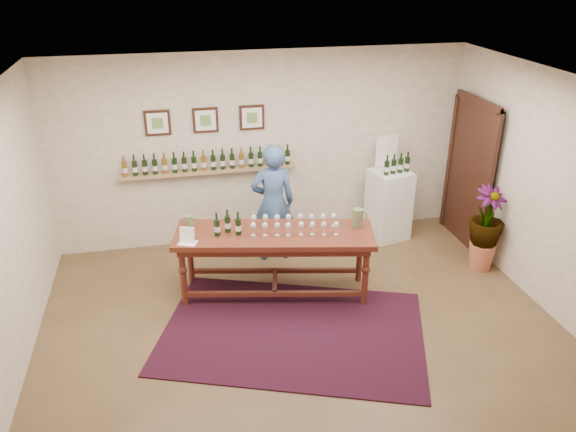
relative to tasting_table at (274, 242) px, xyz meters
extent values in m
plane|color=#503B23|center=(0.16, -0.86, -0.74)|extent=(6.00, 6.00, 0.00)
plane|color=#EEDFCA|center=(0.16, 1.64, 0.66)|extent=(6.00, 0.00, 6.00)
plane|color=#EEDFCA|center=(0.16, -3.36, 0.66)|extent=(6.00, 0.00, 6.00)
plane|color=#EEDFCA|center=(3.16, -0.86, 0.66)|extent=(0.00, 5.00, 5.00)
plane|color=white|center=(0.16, -0.86, 2.06)|extent=(6.00, 6.00, 0.00)
cube|color=#A17C57|center=(-0.64, 1.55, 0.41)|extent=(2.50, 0.16, 0.04)
cube|color=black|center=(3.10, 0.84, 0.31)|extent=(0.10, 1.00, 2.10)
cube|color=black|center=(3.05, 0.84, 0.31)|extent=(0.04, 1.12, 2.22)
cube|color=black|center=(-1.29, 1.61, 1.14)|extent=(0.35, 0.03, 0.35)
cube|color=white|center=(-1.29, 1.59, 1.14)|extent=(0.28, 0.01, 0.28)
cube|color=#669148|center=(-1.29, 1.59, 1.14)|extent=(0.15, 0.00, 0.15)
cube|color=black|center=(-0.64, 1.61, 1.14)|extent=(0.35, 0.03, 0.35)
cube|color=white|center=(-0.64, 1.59, 1.14)|extent=(0.28, 0.01, 0.28)
cube|color=#669148|center=(-0.64, 1.59, 1.14)|extent=(0.15, 0.00, 0.15)
cube|color=black|center=(0.01, 1.61, 1.14)|extent=(0.35, 0.03, 0.35)
cube|color=white|center=(0.01, 1.59, 1.14)|extent=(0.28, 0.01, 0.28)
cube|color=#669148|center=(0.01, 1.59, 1.14)|extent=(0.15, 0.00, 0.15)
cube|color=#420B0F|center=(0.04, -0.87, -0.73)|extent=(3.47, 2.89, 0.02)
cube|color=#481612|center=(0.00, 0.00, 0.10)|extent=(2.55, 1.27, 0.07)
cube|color=#481612|center=(0.00, 0.00, 0.02)|extent=(2.39, 1.11, 0.11)
cylinder|color=#481612|center=(-1.14, -0.04, -0.34)|extent=(0.09, 0.09, 0.80)
cylinder|color=#481612|center=(1.03, -0.50, -0.34)|extent=(0.09, 0.09, 0.80)
cylinder|color=#481612|center=(-1.03, 0.50, -0.34)|extent=(0.09, 0.09, 0.80)
cylinder|color=#481612|center=(1.14, 0.04, -0.34)|extent=(0.09, 0.09, 0.80)
cube|color=#481612|center=(-0.06, -0.27, -0.58)|extent=(2.18, 0.52, 0.06)
cube|color=#481612|center=(0.06, 0.27, -0.58)|extent=(2.18, 0.52, 0.06)
cube|color=#481612|center=(0.00, 0.00, -0.58)|extent=(0.17, 0.55, 0.06)
cube|color=white|center=(-1.06, -0.03, 0.23)|extent=(0.26, 0.22, 0.19)
cube|color=white|center=(1.99, 1.19, -0.20)|extent=(0.64, 0.64, 1.07)
cube|color=white|center=(1.97, 1.38, 0.58)|extent=(0.36, 0.10, 0.51)
cone|color=#B55C3C|center=(2.90, 0.00, -0.55)|extent=(0.36, 0.36, 0.38)
imported|color=#183D1C|center=(2.90, 0.00, -0.03)|extent=(0.68, 0.68, 0.66)
imported|color=#385886|center=(0.16, 0.92, 0.11)|extent=(0.62, 0.41, 1.69)
camera|label=1|loc=(-1.16, -6.04, 3.24)|focal=35.00mm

